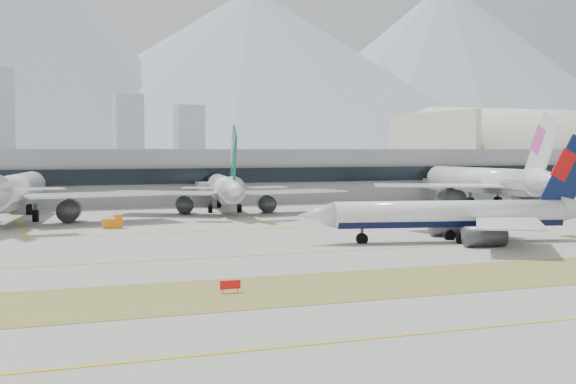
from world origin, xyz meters
name	(u,v)px	position (x,y,z in m)	size (l,w,h in m)	color
ground	(278,250)	(0.00, 0.00, 0.00)	(3000.00, 3000.00, 0.00)	#A3A099
apron_markings	(504,322)	(0.00, -53.95, 0.02)	(360.00, 122.22, 0.06)	olive
taxiing_airliner	(461,215)	(31.09, -1.14, 4.24)	(51.83, 44.38, 17.58)	white
widebody_eva	(14,192)	(-33.81, 61.67, 6.15)	(63.55, 63.15, 23.15)	white
widebody_cathay	(225,190)	(13.50, 69.74, 5.38)	(55.60, 55.25, 20.25)	white
widebody_china_air	(487,182)	(82.40, 63.46, 6.40)	(67.37, 66.04, 24.06)	white
terminal	(131,176)	(0.00, 114.84, 7.50)	(280.00, 43.10, 15.00)	gray
hangar	(533,189)	(154.56, 135.00, 0.14)	(91.00, 60.00, 60.00)	beige
hold_sign_left	(230,285)	(-17.57, -32.00, 0.88)	(2.20, 0.15, 1.35)	red
gse_c	(346,216)	(29.93, 38.48, 1.05)	(3.55, 2.00, 2.60)	orange
gse_b	(113,223)	(-17.26, 41.73, 1.05)	(3.55, 2.00, 2.60)	orange
mountain_ridge	(12,56)	(33.00, 1404.14, 181.85)	(2830.00, 1120.00, 470.00)	#9EA8B7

